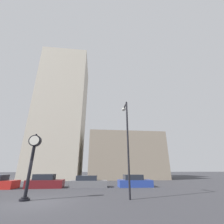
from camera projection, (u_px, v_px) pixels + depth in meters
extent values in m
plane|color=#38383D|center=(36.00, 203.00, 9.20)|extent=(200.00, 200.00, 0.00)
cube|color=beige|center=(63.00, 114.00, 36.15)|extent=(10.24, 12.00, 28.94)
cube|color=gray|center=(124.00, 156.00, 34.23)|extent=(15.61, 12.00, 9.27)
cylinder|color=black|center=(24.00, 200.00, 9.84)|extent=(0.66, 0.66, 0.12)
cylinder|color=black|center=(25.00, 198.00, 9.88)|extent=(0.44, 0.44, 0.10)
cylinder|color=black|center=(30.00, 170.00, 10.49)|extent=(0.22, 0.22, 3.30)
cylinder|color=black|center=(35.00, 141.00, 11.22)|extent=(0.83, 0.37, 0.83)
cylinder|color=white|center=(34.00, 140.00, 11.04)|extent=(0.68, 0.02, 0.68)
cylinder|color=white|center=(36.00, 141.00, 11.40)|extent=(0.68, 0.02, 0.68)
sphere|color=black|center=(36.00, 135.00, 11.39)|extent=(0.12, 0.12, 0.12)
cube|color=maroon|center=(45.00, 184.00, 16.62)|extent=(3.94, 1.90, 0.82)
cube|color=#232833|center=(45.00, 177.00, 16.85)|extent=(2.18, 1.65, 0.60)
cube|color=slate|center=(89.00, 184.00, 17.27)|extent=(4.35, 2.00, 0.72)
cube|color=#232833|center=(87.00, 178.00, 17.48)|extent=(2.42, 1.69, 0.53)
cube|color=#28429E|center=(135.00, 183.00, 17.57)|extent=(3.89, 1.91, 0.76)
cube|color=#232833|center=(133.00, 177.00, 17.78)|extent=(2.14, 1.68, 0.58)
cylinder|color=black|center=(128.00, 145.00, 11.44)|extent=(0.14, 0.14, 7.29)
cylinder|color=black|center=(125.00, 106.00, 13.26)|extent=(0.11, 1.20, 0.11)
ellipsoid|color=silver|center=(124.00, 109.00, 13.78)|extent=(0.36, 0.60, 0.24)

